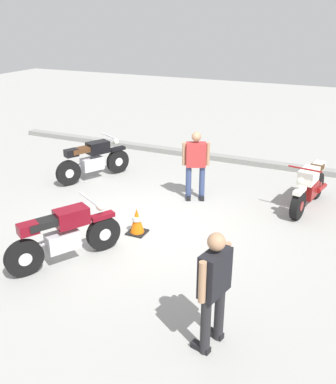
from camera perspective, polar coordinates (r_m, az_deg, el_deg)
ground_plane at (r=8.79m, az=-2.77°, el=-4.40°), size 40.00×40.00×0.00m
curb_edge at (r=12.71m, az=6.72°, el=4.61°), size 14.00×0.30×0.15m
motorcycle_cream_vintage at (r=9.87m, az=18.33°, el=0.66°), size 0.77×1.95×1.07m
motorcycle_black_cruiser at (r=11.19m, az=-9.97°, el=4.28°), size 1.07×1.92×1.09m
motorcycle_maroon_cruiser at (r=7.52m, az=-13.70°, el=-5.58°), size 1.15×1.87×1.09m
person_in_black_shirt at (r=5.39m, az=6.17°, el=-12.20°), size 0.39×0.64×1.65m
person_in_red_shirt at (r=9.71m, az=3.73°, el=4.01°), size 0.60×0.45×1.59m
traffic_cone at (r=8.38m, az=-4.17°, el=-3.90°), size 0.36×0.36×0.53m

